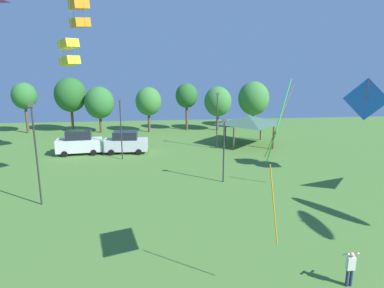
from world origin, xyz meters
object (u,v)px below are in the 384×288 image
at_px(person_standing_mid_field, 350,267).
at_px(treeline_tree_5, 218,102).
at_px(kite_flying_6, 80,14).
at_px(treeline_tree_3, 148,101).
at_px(parked_car_second_from_left, 126,142).
at_px(park_pavilion, 249,120).
at_px(parked_car_leftmost, 79,143).
at_px(treeline_tree_1, 70,95).
at_px(light_post_0, 36,150).
at_px(treeline_tree_2, 99,103).
at_px(treeline_tree_4, 187,96).
at_px(kite_flying_5, 278,126).
at_px(treeline_tree_6, 254,98).
at_px(light_post_2, 121,126).
at_px(kite_flying_7, 69,52).
at_px(light_post_1, 217,118).
at_px(light_post_3, 224,147).
at_px(kite_flying_0, 366,99).
at_px(treeline_tree_0, 24,96).

distance_m(person_standing_mid_field, treeline_tree_5, 36.54).
xyz_separation_m(kite_flying_6, treeline_tree_3, (5.75, 14.57, -9.66)).
height_order(parked_car_second_from_left, park_pavilion, park_pavilion).
relative_size(parked_car_leftmost, treeline_tree_1, 0.64).
bearing_deg(light_post_0, treeline_tree_3, 74.22).
relative_size(person_standing_mid_field, treeline_tree_2, 0.26).
xyz_separation_m(parked_car_second_from_left, treeline_tree_3, (2.38, 11.65, 3.18)).
bearing_deg(treeline_tree_4, kite_flying_5, -89.95).
bearing_deg(kite_flying_6, parked_car_leftmost, 118.05).
xyz_separation_m(park_pavilion, treeline_tree_6, (3.85, 11.40, 1.33)).
distance_m(parked_car_leftmost, parked_car_second_from_left, 4.94).
height_order(park_pavilion, light_post_2, light_post_2).
height_order(kite_flying_7, light_post_1, kite_flying_7).
distance_m(park_pavilion, treeline_tree_1, 25.40).
bearing_deg(parked_car_second_from_left, light_post_3, -47.24).
relative_size(kite_flying_0, treeline_tree_1, 0.38).
distance_m(treeline_tree_3, treeline_tree_5, 9.98).
bearing_deg(light_post_1, treeline_tree_3, 126.50).
height_order(parked_car_second_from_left, light_post_2, light_post_2).
xyz_separation_m(kite_flying_5, light_post_0, (-12.67, 10.98, -3.35)).
relative_size(kite_flying_7, treeline_tree_4, 0.29).
distance_m(light_post_1, treeline_tree_1, 22.46).
distance_m(light_post_3, treeline_tree_5, 22.67).
bearing_deg(kite_flying_0, kite_flying_5, -135.32).
height_order(parked_car_leftmost, treeline_tree_5, treeline_tree_5).
height_order(kite_flying_0, treeline_tree_2, kite_flying_0).
relative_size(person_standing_mid_field, treeline_tree_3, 0.26).
relative_size(treeline_tree_3, treeline_tree_6, 0.91).
height_order(person_standing_mid_field, kite_flying_7, kite_flying_7).
height_order(kite_flying_6, park_pavilion, kite_flying_6).
relative_size(treeline_tree_2, treeline_tree_4, 0.95).
relative_size(light_post_1, treeline_tree_5, 1.00).
bearing_deg(kite_flying_6, light_post_0, -97.44).
height_order(kite_flying_7, light_post_0, kite_flying_7).
height_order(parked_car_second_from_left, light_post_3, light_post_3).
bearing_deg(treeline_tree_6, person_standing_mid_field, -99.76).
distance_m(kite_flying_7, parked_car_second_from_left, 14.10).
height_order(parked_car_leftmost, treeline_tree_0, treeline_tree_0).
distance_m(kite_flying_5, treeline_tree_2, 38.67).
xyz_separation_m(kite_flying_6, light_post_2, (3.18, 0.46, -10.53)).
bearing_deg(treeline_tree_2, treeline_tree_1, 163.15).
distance_m(kite_flying_5, light_post_0, 17.09).
height_order(kite_flying_6, parked_car_leftmost, kite_flying_6).
relative_size(parked_car_leftmost, treeline_tree_4, 0.72).
bearing_deg(kite_flying_0, treeline_tree_2, 129.10).
bearing_deg(treeline_tree_3, light_post_2, -100.31).
distance_m(parked_car_leftmost, treeline_tree_4, 18.23).
distance_m(kite_flying_5, treeline_tree_3, 36.81).
distance_m(light_post_3, treeline_tree_2, 25.94).
height_order(kite_flying_0, kite_flying_6, kite_flying_6).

